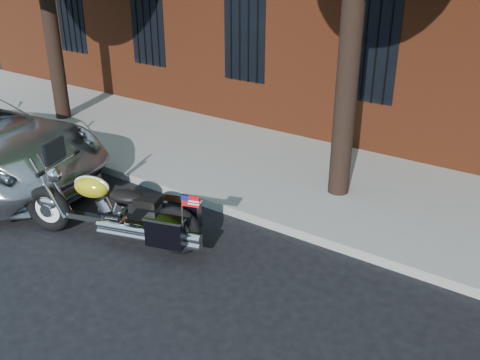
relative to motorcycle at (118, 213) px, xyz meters
The scene contains 4 objects.
ground 1.65m from the motorcycle, 13.57° to the left, with size 120.00×120.00×0.00m, color black.
curb 2.36m from the motorcycle, 48.97° to the left, with size 40.00×0.16×0.15m, color gray.
sidewalk 3.96m from the motorcycle, 67.26° to the left, with size 40.00×3.60×0.15m, color gray.
motorcycle is the anchor object (origin of this frame).
Camera 1 is at (3.97, -5.05, 4.23)m, focal length 40.00 mm.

